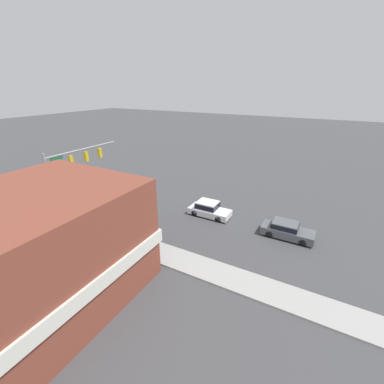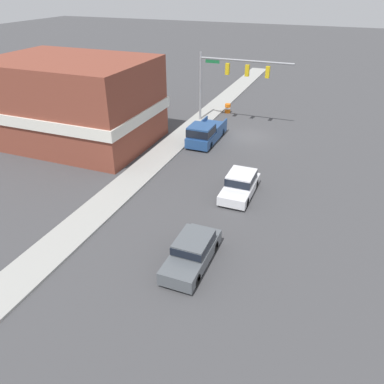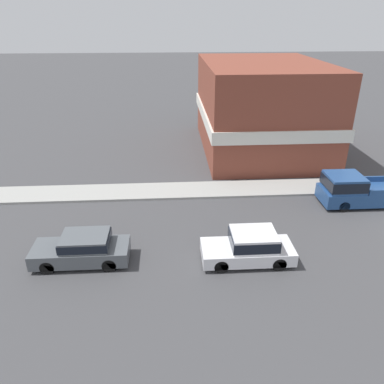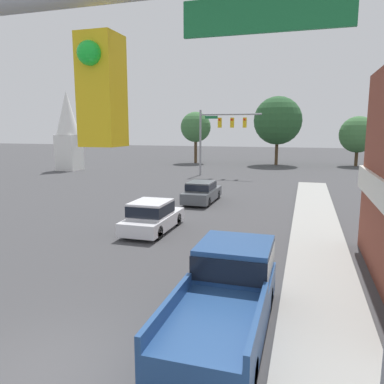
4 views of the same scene
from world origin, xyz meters
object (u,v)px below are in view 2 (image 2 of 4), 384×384
pickup_truck_parked (205,133)px  construction_barrel (228,108)px  car_second_ahead (192,251)px  car_lead (240,184)px

pickup_truck_parked → construction_barrel: size_ratio=5.61×
construction_barrel → car_second_ahead: bearing=102.9°
pickup_truck_parked → construction_barrel: pickup_truck_parked is taller
car_lead → pickup_truck_parked: bearing=-55.2°
car_lead → construction_barrel: bearing=-70.3°
car_lead → car_second_ahead: car_lead is taller
pickup_truck_parked → construction_barrel: (0.64, -9.13, -0.45)m
construction_barrel → pickup_truck_parked: bearing=94.0°
car_second_ahead → pickup_truck_parked: 16.42m
car_second_ahead → construction_barrel: size_ratio=4.51×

